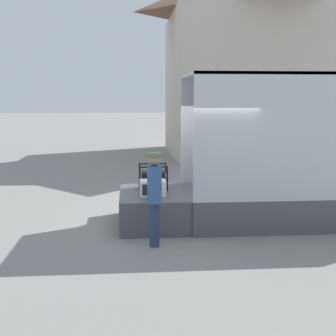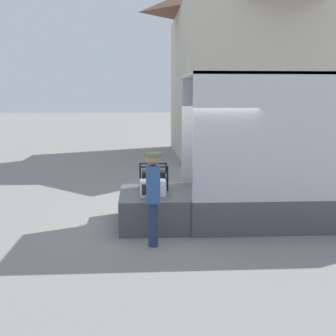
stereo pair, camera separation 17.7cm
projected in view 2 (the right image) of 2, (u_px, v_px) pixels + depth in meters
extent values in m
plane|color=gray|center=(186.00, 223.00, 10.12)|extent=(160.00, 160.00, 0.00)
cube|color=#4C4C51|center=(303.00, 206.00, 10.24)|extent=(5.16, 2.19, 0.69)
cube|color=silver|center=(291.00, 130.00, 11.05)|extent=(5.16, 0.06, 2.49)
cube|color=silver|center=(327.00, 137.00, 8.96)|extent=(5.16, 0.06, 2.49)
cube|color=silver|center=(309.00, 76.00, 9.83)|extent=(5.16, 2.19, 0.06)
cylinder|color=yellow|center=(241.00, 184.00, 9.95)|extent=(0.27, 0.27, 0.34)
cube|color=#B2A893|center=(307.00, 185.00, 9.95)|extent=(0.44, 0.32, 0.31)
cube|color=#4C4C51|center=(153.00, 208.00, 10.02)|extent=(1.42, 2.08, 0.69)
cube|color=white|center=(153.00, 188.00, 9.61)|extent=(0.53, 0.39, 0.32)
cube|color=black|center=(150.00, 190.00, 9.40)|extent=(0.34, 0.01, 0.22)
cube|color=black|center=(154.00, 180.00, 10.33)|extent=(0.50, 0.44, 0.39)
cylinder|color=slate|center=(163.00, 179.00, 10.34)|extent=(0.19, 0.24, 0.24)
cylinder|color=black|center=(140.00, 179.00, 10.05)|extent=(0.04, 0.04, 0.54)
cylinder|color=black|center=(168.00, 178.00, 10.09)|extent=(0.04, 0.04, 0.54)
cylinder|color=black|center=(140.00, 175.00, 10.55)|extent=(0.04, 0.04, 0.54)
cylinder|color=black|center=(166.00, 175.00, 10.59)|extent=(0.04, 0.04, 0.54)
cylinder|color=black|center=(154.00, 167.00, 10.03)|extent=(0.59, 0.04, 0.04)
cylinder|color=black|center=(153.00, 164.00, 10.53)|extent=(0.59, 0.04, 0.04)
cylinder|color=navy|center=(153.00, 224.00, 8.49)|extent=(0.18, 0.18, 0.83)
cube|color=#2D5189|center=(153.00, 184.00, 8.38)|extent=(0.24, 0.44, 0.66)
sphere|color=tan|center=(153.00, 159.00, 8.31)|extent=(0.23, 0.23, 0.23)
cylinder|color=#606B47|center=(153.00, 154.00, 8.30)|extent=(0.31, 0.31, 0.06)
cube|color=beige|center=(255.00, 85.00, 22.18)|extent=(7.44, 7.93, 6.58)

